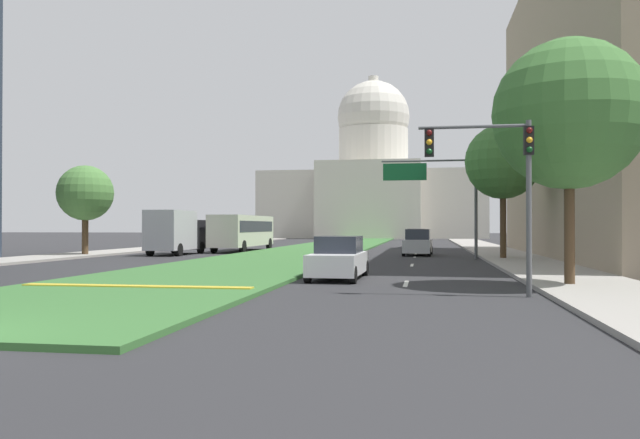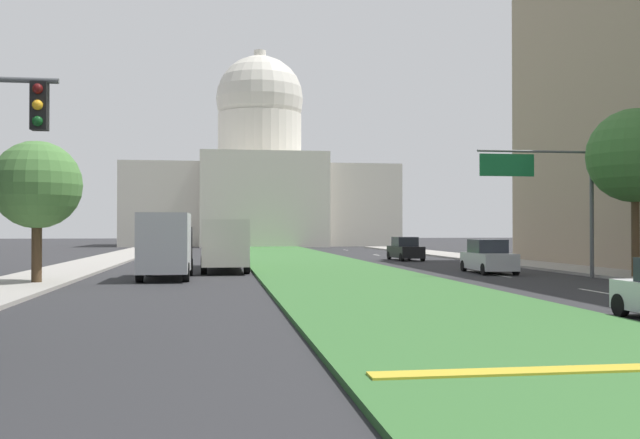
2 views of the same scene
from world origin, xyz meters
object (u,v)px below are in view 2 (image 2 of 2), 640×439
sedan_distant (405,249)px  box_truck_delivery (166,245)px  street_tree_right_mid (635,156)px  city_bus (225,240)px  overhead_guide_sign (549,184)px  sedan_midblock (488,258)px  capitol_building (260,181)px  street_tree_left_mid (37,185)px

sedan_distant → box_truck_delivery: bearing=-133.0°
street_tree_right_mid → box_truck_delivery: 23.26m
sedan_distant → city_bus: 17.84m
overhead_guide_sign → sedan_midblock: 5.96m
capitol_building → sedan_midblock: 68.25m
capitol_building → overhead_guide_sign: (10.07, -71.51, -4.86)m
capitol_building → city_bus: 62.79m
capitol_building → street_tree_right_mid: capitol_building is taller
street_tree_right_mid → city_bus: 22.83m
sedan_midblock → city_bus: size_ratio=0.42×
overhead_guide_sign → sedan_distant: overhead_guide_sign is taller
sedan_midblock → street_tree_right_mid: bearing=-47.5°
capitol_building → sedan_midblock: capitol_building is taller
street_tree_right_mid → sedan_midblock: (-5.22, 5.69, -5.14)m
capitol_building → street_tree_left_mid: size_ratio=6.18×
sedan_distant → box_truck_delivery: 24.91m
street_tree_left_mid → box_truck_delivery: 6.69m
overhead_guide_sign → street_tree_left_mid: overhead_guide_sign is taller
sedan_distant → city_bus: size_ratio=0.40×
street_tree_left_mid → box_truck_delivery: bearing=30.8°
overhead_guide_sign → street_tree_right_mid: size_ratio=0.78×
capitol_building → city_bus: size_ratio=3.53×
overhead_guide_sign → street_tree_right_mid: bearing=-19.2°
box_truck_delivery → sedan_midblock: bearing=7.1°
city_bus → capitol_building: bearing=84.7°
street_tree_right_mid → box_truck_delivery: street_tree_right_mid is taller
sedan_distant → box_truck_delivery: size_ratio=0.69×
overhead_guide_sign → street_tree_right_mid: (3.81, -1.33, 1.34)m
street_tree_left_mid → sedan_midblock: size_ratio=1.37×
street_tree_right_mid → box_truck_delivery: size_ratio=1.30×
sedan_midblock → street_tree_left_mid: bearing=-166.8°
street_tree_left_mid → street_tree_right_mid: size_ratio=0.76×
sedan_midblock → box_truck_delivery: box_truck_delivery is taller
sedan_midblock → capitol_building: bearing=97.3°
sedan_midblock → box_truck_delivery: 17.52m
box_truck_delivery → city_bus: (2.91, 7.27, 0.09)m
street_tree_right_mid → sedan_distant: size_ratio=1.89×
overhead_guide_sign → sedan_midblock: bearing=107.9°
sedan_midblock → city_bus: (-14.45, 5.10, 0.90)m
overhead_guide_sign → sedan_distant: size_ratio=1.47×
box_truck_delivery → city_bus: bearing=68.2°
street_tree_left_mid → sedan_distant: bearing=43.8°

